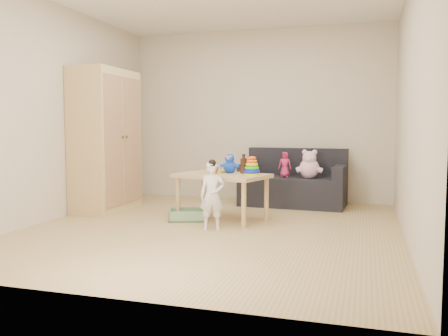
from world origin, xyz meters
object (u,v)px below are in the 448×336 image
(sofa, at_px, (293,191))
(toddler, at_px, (212,196))
(play_table, at_px, (222,197))
(wardrobe, at_px, (106,141))

(sofa, bearing_deg, toddler, -104.87)
(sofa, distance_m, play_table, 1.46)
(sofa, relative_size, play_table, 1.38)
(toddler, bearing_deg, wardrobe, 137.62)
(play_table, distance_m, toddler, 0.56)
(wardrobe, xyz_separation_m, sofa, (2.34, 1.11, -0.73))
(play_table, bearing_deg, sofa, 62.88)
(wardrobe, relative_size, sofa, 1.29)
(play_table, height_order, toddler, toddler)
(sofa, distance_m, toddler, 1.95)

